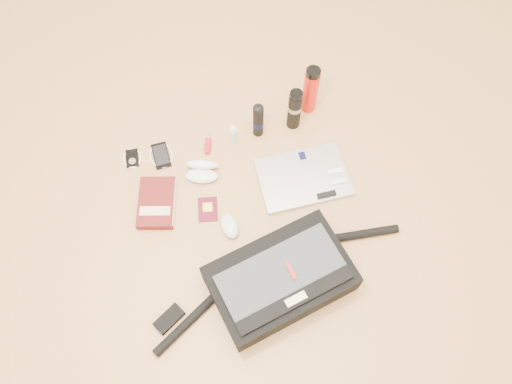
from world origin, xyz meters
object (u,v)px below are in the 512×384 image
laptop (304,178)px  thermos_red (311,90)px  book (157,203)px  messenger_bag (280,279)px  thermos_black (295,109)px

laptop → thermos_red: size_ratio=1.45×
book → thermos_red: thermos_red is taller
laptop → book: (-0.62, 0.03, 0.01)m
thermos_red → book: bearing=-156.8°
messenger_bag → book: size_ratio=4.09×
laptop → book: bearing=177.3°
book → thermos_red: 0.82m
thermos_black → laptop: bearing=-96.5°
messenger_bag → thermos_red: bearing=52.3°
book → laptop: bearing=10.9°
laptop → thermos_red: 0.39m
messenger_bag → book: bearing=118.6°
thermos_red → thermos_black: bearing=-142.0°
messenger_bag → thermos_black: thermos_black is taller
thermos_black → thermos_red: size_ratio=0.88×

